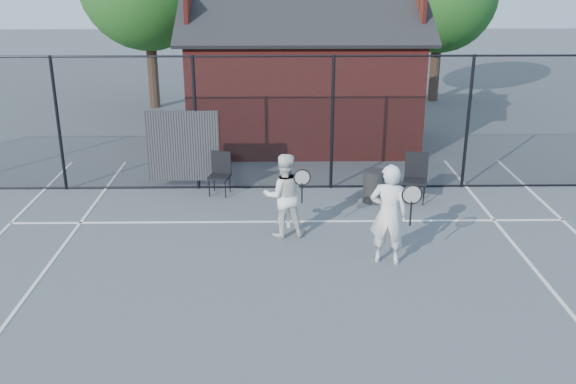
{
  "coord_description": "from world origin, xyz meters",
  "views": [
    {
      "loc": [
        -0.19,
        -8.75,
        4.92
      ],
      "look_at": [
        -0.03,
        1.71,
        1.1
      ],
      "focal_mm": 40.0,
      "sensor_mm": 36.0,
      "label": 1
    }
  ],
  "objects_px": {
    "clubhouse": "(303,85)",
    "player_front": "(389,214)",
    "player_back": "(284,195)",
    "chair_right": "(415,179)",
    "waste_bin": "(374,186)",
    "chair_left": "(219,175)"
  },
  "relations": [
    {
      "from": "clubhouse",
      "to": "chair_right",
      "type": "xyz_separation_m",
      "value": [
        2.22,
        -4.9,
        -1.1
      ]
    },
    {
      "from": "chair_right",
      "to": "clubhouse",
      "type": "bearing_deg",
      "value": 129.34
    },
    {
      "from": "clubhouse",
      "to": "chair_right",
      "type": "bearing_deg",
      "value": -65.63
    },
    {
      "from": "player_back",
      "to": "player_front",
      "type": "bearing_deg",
      "value": -33.46
    },
    {
      "from": "clubhouse",
      "to": "waste_bin",
      "type": "bearing_deg",
      "value": -74.52
    },
    {
      "from": "chair_left",
      "to": "player_back",
      "type": "bearing_deg",
      "value": -46.28
    },
    {
      "from": "chair_right",
      "to": "chair_left",
      "type": "bearing_deg",
      "value": -171.81
    },
    {
      "from": "chair_left",
      "to": "waste_bin",
      "type": "distance_m",
      "value": 3.38
    },
    {
      "from": "player_back",
      "to": "chair_right",
      "type": "relative_size",
      "value": 1.57
    },
    {
      "from": "player_front",
      "to": "waste_bin",
      "type": "distance_m",
      "value": 2.96
    },
    {
      "from": "chair_left",
      "to": "player_front",
      "type": "bearing_deg",
      "value": -35.4
    },
    {
      "from": "clubhouse",
      "to": "waste_bin",
      "type": "distance_m",
      "value": 5.24
    },
    {
      "from": "chair_left",
      "to": "chair_right",
      "type": "height_order",
      "value": "chair_right"
    },
    {
      "from": "chair_right",
      "to": "player_front",
      "type": "bearing_deg",
      "value": -95.09
    },
    {
      "from": "player_back",
      "to": "chair_left",
      "type": "relative_size",
      "value": 1.74
    },
    {
      "from": "clubhouse",
      "to": "player_back",
      "type": "distance_m",
      "value": 6.72
    },
    {
      "from": "player_front",
      "to": "player_back",
      "type": "relative_size",
      "value": 1.1
    },
    {
      "from": "chair_left",
      "to": "waste_bin",
      "type": "bearing_deg",
      "value": 3.36
    },
    {
      "from": "clubhouse",
      "to": "player_front",
      "type": "height_order",
      "value": "clubhouse"
    },
    {
      "from": "player_front",
      "to": "waste_bin",
      "type": "xyz_separation_m",
      "value": [
        0.2,
        2.91,
        -0.53
      ]
    },
    {
      "from": "player_front",
      "to": "chair_left",
      "type": "xyz_separation_m",
      "value": [
        -3.15,
        3.41,
        -0.42
      ]
    },
    {
      "from": "player_back",
      "to": "chair_left",
      "type": "height_order",
      "value": "player_back"
    }
  ]
}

